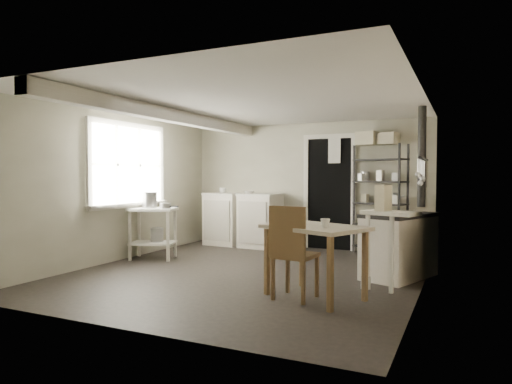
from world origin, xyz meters
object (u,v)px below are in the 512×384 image
at_px(shelf_rack, 380,198).
at_px(flour_sack, 375,243).
at_px(stockpot, 149,200).
at_px(prep_table, 153,234).
at_px(stove, 399,244).
at_px(work_table, 315,263).
at_px(base_cabinets, 243,221).
at_px(chair, 295,254).

relative_size(shelf_rack, flour_sack, 3.45).
relative_size(stockpot, flour_sack, 0.48).
bearing_deg(prep_table, flour_sack, 26.80).
xyz_separation_m(stockpot, shelf_rack, (3.30, 1.95, 0.01)).
bearing_deg(stove, stockpot, -155.02).
distance_m(work_table, flour_sack, 2.78).
distance_m(base_cabinets, work_table, 3.82).
height_order(base_cabinets, flour_sack, base_cabinets).
bearing_deg(shelf_rack, work_table, -73.15).
bearing_deg(flour_sack, shelf_rack, 87.31).
xyz_separation_m(work_table, flour_sack, (0.14, 2.78, -0.14)).
xyz_separation_m(stockpot, stove, (3.84, 0.24, -0.50)).
height_order(prep_table, shelf_rack, shelf_rack).
relative_size(work_table, flour_sack, 1.93).
distance_m(prep_table, shelf_rack, 3.81).
distance_m(stockpot, flour_sack, 3.72).
xyz_separation_m(stockpot, flour_sack, (3.28, 1.61, -0.70)).
bearing_deg(base_cabinets, work_table, -48.76).
height_order(prep_table, flour_sack, prep_table).
bearing_deg(flour_sack, stove, -67.94).
relative_size(stockpot, stove, 0.24).
distance_m(prep_table, stockpot, 0.55).
relative_size(base_cabinets, chair, 1.50).
xyz_separation_m(shelf_rack, stove, (0.54, -1.71, -0.51)).
height_order(stove, chair, chair).
height_order(prep_table, stockpot, stockpot).
distance_m(base_cabinets, shelf_rack, 2.59).
height_order(work_table, flour_sack, work_table).
height_order(stockpot, flour_sack, stockpot).
bearing_deg(stockpot, shelf_rack, 30.61).
bearing_deg(work_table, shelf_rack, 87.07).
relative_size(prep_table, base_cabinets, 0.54).
xyz_separation_m(chair, flour_sack, (0.32, 2.90, -0.24)).
bearing_deg(work_table, base_cabinets, 128.44).
distance_m(work_table, chair, 0.24).
xyz_separation_m(prep_table, stove, (3.76, 0.25, 0.04)).
distance_m(stove, work_table, 1.57).
bearing_deg(prep_table, chair, -23.90).
height_order(prep_table, chair, chair).
height_order(prep_table, work_table, prep_table).
bearing_deg(chair, stockpot, 162.03).
xyz_separation_m(prep_table, shelf_rack, (3.22, 1.96, 0.55)).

